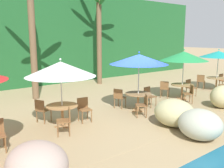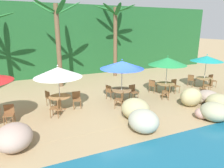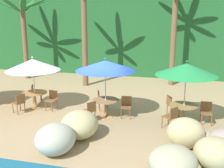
{
  "view_description": "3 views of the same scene",
  "coord_description": "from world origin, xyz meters",
  "px_view_note": "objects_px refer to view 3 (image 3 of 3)",
  "views": [
    {
      "loc": [
        -6.86,
        -7.37,
        3.06
      ],
      "look_at": [
        -0.76,
        0.37,
        1.22
      ],
      "focal_mm": 40.59,
      "sensor_mm": 36.0,
      "label": 1
    },
    {
      "loc": [
        -4.44,
        -9.66,
        4.12
      ],
      "look_at": [
        0.03,
        0.6,
        0.98
      ],
      "focal_mm": 32.42,
      "sensor_mm": 36.0,
      "label": 2
    },
    {
      "loc": [
        3.32,
        -10.32,
        4.15
      ],
      "look_at": [
        0.54,
        0.5,
        1.31
      ],
      "focal_mm": 44.13,
      "sensor_mm": 36.0,
      "label": 3
    }
  ],
  "objects_px": {
    "dining_table_white": "(35,95)",
    "dining_table_blue": "(106,103)",
    "palm_tree_nearest": "(23,22)",
    "chair_white_inland": "(35,92)",
    "chair_blue_inland": "(101,99)",
    "dining_table_green": "(184,108)",
    "umbrella_white": "(33,65)",
    "chair_blue_seaward": "(126,105)",
    "palm_tree_third": "(175,14)",
    "chair_white_left": "(19,102)",
    "chair_green_seaward": "(206,111)",
    "chair_green_inland": "(171,104)",
    "umbrella_blue": "(105,66)",
    "palm_tree_second": "(84,19)",
    "chair_white_seaward": "(52,99)",
    "umbrella_green": "(186,69)",
    "chair_green_left": "(171,116)",
    "chair_blue_left": "(90,110)"
  },
  "relations": [
    {
      "from": "chair_white_inland",
      "to": "palm_tree_third",
      "type": "relative_size",
      "value": 0.15
    },
    {
      "from": "chair_green_left",
      "to": "chair_white_seaward",
      "type": "bearing_deg",
      "value": 170.51
    },
    {
      "from": "umbrella_white",
      "to": "palm_tree_second",
      "type": "distance_m",
      "value": 4.9
    },
    {
      "from": "dining_table_white",
      "to": "chair_green_seaward",
      "type": "height_order",
      "value": "chair_green_seaward"
    },
    {
      "from": "umbrella_blue",
      "to": "chair_white_inland",
      "type": "bearing_deg",
      "value": 165.16
    },
    {
      "from": "dining_table_green",
      "to": "chair_green_inland",
      "type": "xyz_separation_m",
      "value": [
        -0.5,
        0.69,
        -0.1
      ]
    },
    {
      "from": "chair_blue_inland",
      "to": "dining_table_green",
      "type": "height_order",
      "value": "chair_blue_inland"
    },
    {
      "from": "umbrella_white",
      "to": "chair_white_left",
      "type": "xyz_separation_m",
      "value": [
        -0.28,
        -0.81,
        -1.49
      ]
    },
    {
      "from": "chair_white_inland",
      "to": "umbrella_blue",
      "type": "xyz_separation_m",
      "value": [
        3.81,
        -1.01,
        1.65
      ]
    },
    {
      "from": "chair_green_seaward",
      "to": "palm_tree_second",
      "type": "bearing_deg",
      "value": 145.51
    },
    {
      "from": "palm_tree_nearest",
      "to": "chair_blue_seaward",
      "type": "bearing_deg",
      "value": -34.52
    },
    {
      "from": "chair_blue_left",
      "to": "chair_white_inland",
      "type": "bearing_deg",
      "value": 152.64
    },
    {
      "from": "dining_table_blue",
      "to": "palm_tree_nearest",
      "type": "bearing_deg",
      "value": 141.47
    },
    {
      "from": "umbrella_white",
      "to": "chair_white_seaward",
      "type": "bearing_deg",
      "value": -2.28
    },
    {
      "from": "palm_tree_nearest",
      "to": "palm_tree_third",
      "type": "xyz_separation_m",
      "value": [
        9.37,
        0.57,
        0.45
      ]
    },
    {
      "from": "dining_table_white",
      "to": "dining_table_blue",
      "type": "distance_m",
      "value": 3.39
    },
    {
      "from": "umbrella_white",
      "to": "dining_table_green",
      "type": "relative_size",
      "value": 2.16
    },
    {
      "from": "chair_white_seaward",
      "to": "palm_tree_nearest",
      "type": "xyz_separation_m",
      "value": [
        -4.45,
        5.32,
        3.17
      ]
    },
    {
      "from": "umbrella_green",
      "to": "palm_tree_third",
      "type": "relative_size",
      "value": 0.42
    },
    {
      "from": "chair_green_inland",
      "to": "chair_blue_inland",
      "type": "bearing_deg",
      "value": -179.16
    },
    {
      "from": "chair_green_inland",
      "to": "palm_tree_nearest",
      "type": "bearing_deg",
      "value": 153.61
    },
    {
      "from": "chair_green_inland",
      "to": "dining_table_white",
      "type": "bearing_deg",
      "value": -175.02
    },
    {
      "from": "chair_blue_inland",
      "to": "palm_tree_third",
      "type": "relative_size",
      "value": 0.15
    },
    {
      "from": "dining_table_blue",
      "to": "palm_tree_nearest",
      "type": "relative_size",
      "value": 0.21
    },
    {
      "from": "chair_green_inland",
      "to": "palm_tree_third",
      "type": "distance_m",
      "value": 6.45
    },
    {
      "from": "umbrella_white",
      "to": "chair_blue_seaward",
      "type": "xyz_separation_m",
      "value": [
        4.22,
        -0.09,
        -1.49
      ]
    },
    {
      "from": "umbrella_green",
      "to": "palm_tree_third",
      "type": "height_order",
      "value": "palm_tree_third"
    },
    {
      "from": "umbrella_white",
      "to": "dining_table_green",
      "type": "height_order",
      "value": "umbrella_white"
    },
    {
      "from": "dining_table_white",
      "to": "chair_white_seaward",
      "type": "xyz_separation_m",
      "value": [
        0.85,
        -0.03,
        -0.1
      ]
    },
    {
      "from": "umbrella_white",
      "to": "palm_tree_second",
      "type": "bearing_deg",
      "value": 79.87
    },
    {
      "from": "palm_tree_second",
      "to": "chair_white_seaward",
      "type": "bearing_deg",
      "value": -89.28
    },
    {
      "from": "chair_white_left",
      "to": "chair_green_seaward",
      "type": "height_order",
      "value": "same"
    },
    {
      "from": "dining_table_green",
      "to": "palm_tree_second",
      "type": "distance_m",
      "value": 8.04
    },
    {
      "from": "dining_table_white",
      "to": "chair_white_inland",
      "type": "relative_size",
      "value": 1.26
    },
    {
      "from": "chair_blue_left",
      "to": "chair_green_seaward",
      "type": "distance_m",
      "value": 4.5
    },
    {
      "from": "chair_blue_seaward",
      "to": "chair_green_inland",
      "type": "distance_m",
      "value": 1.89
    },
    {
      "from": "umbrella_white",
      "to": "chair_blue_seaward",
      "type": "distance_m",
      "value": 4.47
    },
    {
      "from": "chair_white_left",
      "to": "chair_green_seaward",
      "type": "relative_size",
      "value": 1.0
    },
    {
      "from": "umbrella_blue",
      "to": "chair_green_inland",
      "type": "distance_m",
      "value": 3.2
    },
    {
      "from": "dining_table_white",
      "to": "chair_blue_inland",
      "type": "height_order",
      "value": "chair_blue_inland"
    },
    {
      "from": "umbrella_blue",
      "to": "palm_tree_third",
      "type": "height_order",
      "value": "palm_tree_third"
    },
    {
      "from": "dining_table_white",
      "to": "chair_blue_seaward",
      "type": "height_order",
      "value": "chair_blue_seaward"
    },
    {
      "from": "chair_white_inland",
      "to": "umbrella_blue",
      "type": "distance_m",
      "value": 4.27
    },
    {
      "from": "chair_green_seaward",
      "to": "chair_green_inland",
      "type": "bearing_deg",
      "value": 157.5
    },
    {
      "from": "umbrella_green",
      "to": "palm_tree_nearest",
      "type": "relative_size",
      "value": 0.48
    },
    {
      "from": "chair_white_left",
      "to": "palm_tree_second",
      "type": "xyz_separation_m",
      "value": [
        1.08,
        5.27,
        3.35
      ]
    },
    {
      "from": "chair_white_seaward",
      "to": "palm_tree_nearest",
      "type": "distance_m",
      "value": 7.63
    },
    {
      "from": "chair_white_inland",
      "to": "palm_tree_third",
      "type": "xyz_separation_m",
      "value": [
        6.2,
        5.12,
        3.62
      ]
    },
    {
      "from": "chair_white_left",
      "to": "umbrella_blue",
      "type": "height_order",
      "value": "umbrella_blue"
    },
    {
      "from": "chair_blue_seaward",
      "to": "palm_tree_second",
      "type": "bearing_deg",
      "value": 126.89
    }
  ]
}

